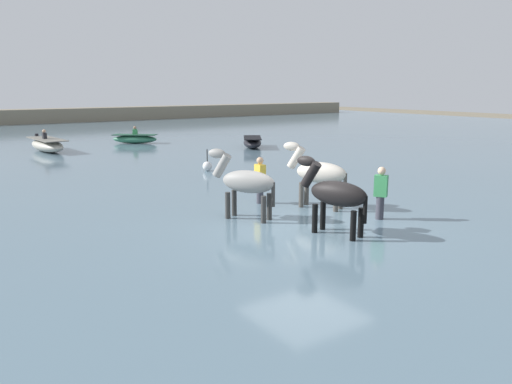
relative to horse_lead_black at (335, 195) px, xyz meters
name	(u,v)px	position (x,y,z in m)	size (l,w,h in m)	color
ground_plane	(306,240)	(-0.19, 0.75, -1.19)	(120.00, 120.00, 0.00)	#756B56
water_surface	(142,175)	(-0.19, 10.75, -1.05)	(90.00, 90.00, 0.29)	slate
horse_lead_black	(335,195)	(0.00, 0.00, 0.00)	(0.84, 1.86, 2.02)	black
horse_trailing_grey	(246,183)	(-0.89, 2.29, 0.01)	(1.21, 1.78, 2.04)	gray
horse_flank_pinto	(319,174)	(1.42, 2.15, 0.03)	(1.12, 1.86, 2.08)	beige
boat_mid_outer	(252,142)	(7.91, 14.83, -0.62)	(2.24, 2.72, 0.57)	black
boat_far_inshore	(47,145)	(-1.79, 19.49, -0.56)	(1.41, 3.70, 1.15)	#B2AD9E
boat_distant_east	(135,139)	(3.43, 20.67, -0.63)	(2.59, 2.37, 1.00)	#337556
person_onlooker_left	(380,197)	(1.88, 0.33, -0.33)	(0.34, 0.38, 1.63)	#383842
person_wading_mid	(260,184)	(0.42, 3.51, -0.33)	(0.22, 0.33, 1.63)	#383842
channel_buoy	(207,166)	(1.99, 9.37, -0.71)	(0.38, 0.38, 0.87)	silver
far_shoreline	(6,119)	(-0.19, 42.21, -0.40)	(80.00, 2.40, 1.59)	gray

